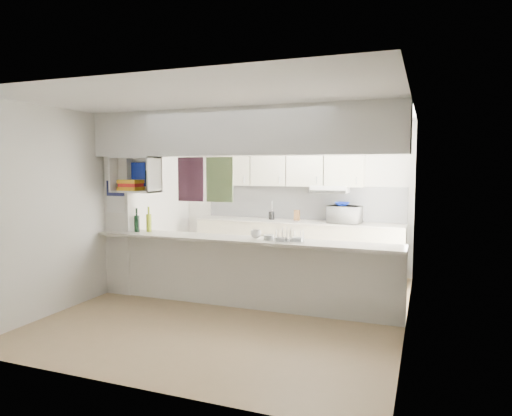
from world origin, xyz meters
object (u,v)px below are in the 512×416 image
at_px(bowl, 342,204).
at_px(dish_rack, 289,235).
at_px(wine_bottles, 143,223).
at_px(microwave, 345,215).

xyz_separation_m(bowl, dish_rack, (-0.29, -2.10, -0.24)).
bearing_deg(dish_rack, bowl, 65.59).
xyz_separation_m(dish_rack, wine_bottles, (-2.23, 0.09, 0.06)).
xyz_separation_m(microwave, dish_rack, (-0.34, -2.11, -0.07)).
relative_size(microwave, dish_rack, 1.24).
bearing_deg(microwave, wine_bottles, 48.67).
relative_size(dish_rack, wine_bottles, 1.17).
distance_m(microwave, bowl, 0.18).
relative_size(microwave, bowl, 2.08).
height_order(bowl, dish_rack, bowl).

